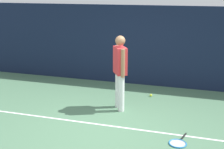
# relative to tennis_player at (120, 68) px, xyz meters

# --- Properties ---
(ground_plane) EXTENTS (12.00, 12.00, 0.00)m
(ground_plane) POSITION_rel_tennis_player_xyz_m (0.00, -1.02, -0.97)
(ground_plane) COLOR #4C7556
(back_fence) EXTENTS (10.00, 0.10, 2.24)m
(back_fence) POSITION_rel_tennis_player_xyz_m (0.00, 1.98, 0.15)
(back_fence) COLOR #141E38
(back_fence) RESTS_ON ground
(court_line) EXTENTS (9.00, 0.05, 0.00)m
(court_line) POSITION_rel_tennis_player_xyz_m (0.00, -0.92, -0.96)
(court_line) COLOR white
(court_line) RESTS_ON ground
(tennis_player) EXTENTS (0.40, 0.46, 1.70)m
(tennis_player) POSITION_rel_tennis_player_xyz_m (0.00, 0.00, 0.00)
(tennis_player) COLOR white
(tennis_player) RESTS_ON ground
(tennis_racket) EXTENTS (0.40, 0.64, 0.03)m
(tennis_racket) POSITION_rel_tennis_player_xyz_m (1.44, -1.24, -0.95)
(tennis_racket) COLOR black
(tennis_racket) RESTS_ON ground
(tennis_ball_near_player) EXTENTS (0.07, 0.07, 0.07)m
(tennis_ball_near_player) POSITION_rel_tennis_player_xyz_m (0.55, 1.03, -0.93)
(tennis_ball_near_player) COLOR #CCE033
(tennis_ball_near_player) RESTS_ON ground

